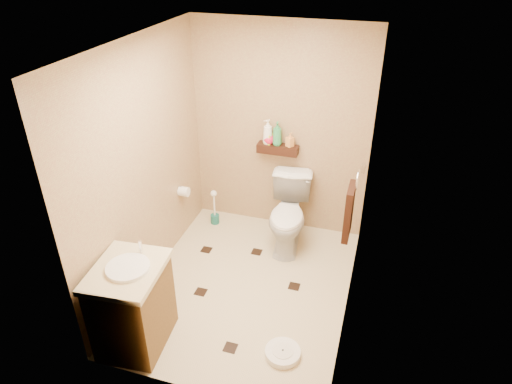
% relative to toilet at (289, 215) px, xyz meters
% --- Properties ---
extents(ground, '(2.50, 2.50, 0.00)m').
position_rel_toilet_xyz_m(ground, '(-0.23, -0.83, -0.40)').
color(ground, beige).
rests_on(ground, ground).
extents(wall_back, '(2.00, 0.04, 2.40)m').
position_rel_toilet_xyz_m(wall_back, '(-0.23, 0.42, 0.80)').
color(wall_back, tan).
rests_on(wall_back, ground).
extents(wall_front, '(2.00, 0.04, 2.40)m').
position_rel_toilet_xyz_m(wall_front, '(-0.23, -2.08, 0.80)').
color(wall_front, tan).
rests_on(wall_front, ground).
extents(wall_left, '(0.04, 2.50, 2.40)m').
position_rel_toilet_xyz_m(wall_left, '(-1.23, -0.83, 0.80)').
color(wall_left, tan).
rests_on(wall_left, ground).
extents(wall_right, '(0.04, 2.50, 2.40)m').
position_rel_toilet_xyz_m(wall_right, '(0.77, -0.83, 0.80)').
color(wall_right, tan).
rests_on(wall_right, ground).
extents(ceiling, '(2.00, 2.50, 0.02)m').
position_rel_toilet_xyz_m(ceiling, '(-0.23, -0.83, 2.00)').
color(ceiling, silver).
rests_on(ceiling, wall_back).
extents(wall_shelf, '(0.46, 0.14, 0.10)m').
position_rel_toilet_xyz_m(wall_shelf, '(-0.23, 0.34, 0.62)').
color(wall_shelf, '#32170D').
rests_on(wall_shelf, wall_back).
extents(floor_accents, '(1.25, 1.47, 0.01)m').
position_rel_toilet_xyz_m(floor_accents, '(-0.23, -0.90, -0.40)').
color(floor_accents, black).
rests_on(floor_accents, ground).
extents(toilet, '(0.54, 0.83, 0.80)m').
position_rel_toilet_xyz_m(toilet, '(0.00, 0.00, 0.00)').
color(toilet, white).
rests_on(toilet, ground).
extents(vanity, '(0.60, 0.70, 0.93)m').
position_rel_toilet_xyz_m(vanity, '(-0.93, -1.76, 0.02)').
color(vanity, brown).
rests_on(vanity, ground).
extents(bathroom_scale, '(0.38, 0.38, 0.06)m').
position_rel_toilet_xyz_m(bathroom_scale, '(0.33, -1.56, -0.37)').
color(bathroom_scale, white).
rests_on(bathroom_scale, ground).
extents(toilet_brush, '(0.10, 0.10, 0.46)m').
position_rel_toilet_xyz_m(toilet_brush, '(-0.96, 0.16, -0.24)').
color(toilet_brush, '#19675E').
rests_on(toilet_brush, ground).
extents(towel_ring, '(0.12, 0.30, 0.76)m').
position_rel_toilet_xyz_m(towel_ring, '(0.68, -0.58, 0.55)').
color(towel_ring, silver).
rests_on(towel_ring, wall_right).
extents(toilet_paper, '(0.12, 0.11, 0.12)m').
position_rel_toilet_xyz_m(toilet_paper, '(-1.17, -0.18, 0.20)').
color(toilet_paper, white).
rests_on(toilet_paper, wall_left).
extents(bottle_a, '(0.15, 0.15, 0.28)m').
position_rel_toilet_xyz_m(bottle_a, '(-0.35, 0.34, 0.81)').
color(bottle_a, white).
rests_on(bottle_a, wall_shelf).
extents(bottle_b, '(0.10, 0.10, 0.18)m').
position_rel_toilet_xyz_m(bottle_b, '(-0.34, 0.34, 0.76)').
color(bottle_b, '#F4FF35').
rests_on(bottle_b, wall_shelf).
extents(bottle_c, '(0.17, 0.17, 0.16)m').
position_rel_toilet_xyz_m(bottle_c, '(-0.33, 0.34, 0.75)').
color(bottle_c, '#EC1B43').
rests_on(bottle_c, wall_shelf).
extents(bottle_d, '(0.11, 0.11, 0.27)m').
position_rel_toilet_xyz_m(bottle_d, '(-0.24, 0.34, 0.81)').
color(bottle_d, '#319556').
rests_on(bottle_d, wall_shelf).
extents(bottle_e, '(0.10, 0.10, 0.16)m').
position_rel_toilet_xyz_m(bottle_e, '(-0.09, 0.34, 0.75)').
color(bottle_e, '#F0A150').
rests_on(bottle_e, wall_shelf).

